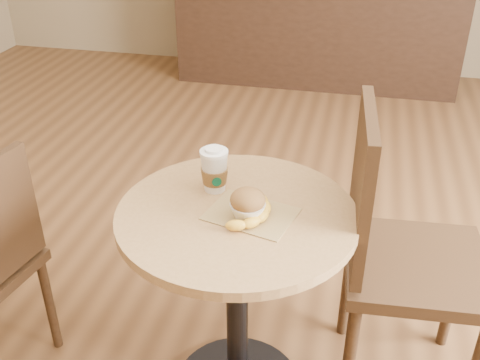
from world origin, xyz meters
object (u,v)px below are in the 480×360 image
Objects in this scene: chair_right at (396,249)px; banana at (254,210)px; muffin at (248,204)px; cafe_table at (237,271)px; coffee_cup at (214,171)px.

chair_right reaches higher than banana.
chair_right is at bearing 32.32° from banana.
muffin is 0.44× the size of banana.
chair_right is at bearing 20.95° from cafe_table.
coffee_cup reaches higher than banana.
chair_right reaches higher than muffin.
muffin is (0.04, -0.03, 0.27)m from cafe_table.
cafe_table is at bearing 141.41° from muffin.
cafe_table is 0.51m from chair_right.
muffin is (0.13, -0.13, -0.02)m from coffee_cup.
banana is (0.05, -0.01, 0.24)m from cafe_table.
cafe_table is 5.33× the size of coffee_cup.
chair_right is 0.62m from coffee_cup.
banana is (0.01, 0.02, -0.03)m from muffin.
cafe_table is 3.28× the size of banana.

